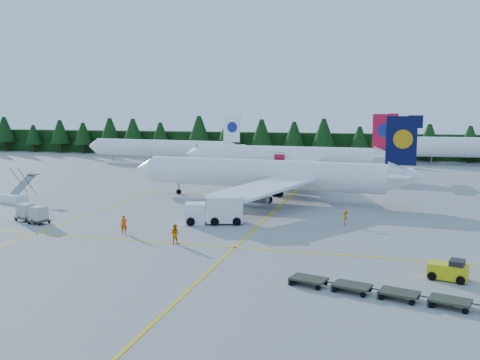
% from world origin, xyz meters
% --- Properties ---
extents(ground, '(320.00, 320.00, 0.00)m').
position_xyz_m(ground, '(0.00, 0.00, 0.00)').
color(ground, '#9F9E99').
rests_on(ground, ground).
extents(taxi_stripe_a, '(0.25, 120.00, 0.01)m').
position_xyz_m(taxi_stripe_a, '(-14.00, 20.00, 0.01)').
color(taxi_stripe_a, yellow).
rests_on(taxi_stripe_a, ground).
extents(taxi_stripe_b, '(0.25, 120.00, 0.01)m').
position_xyz_m(taxi_stripe_b, '(6.00, 20.00, 0.01)').
color(taxi_stripe_b, yellow).
rests_on(taxi_stripe_b, ground).
extents(taxi_stripe_cross, '(80.00, 0.25, 0.01)m').
position_xyz_m(taxi_stripe_cross, '(0.00, -6.00, 0.01)').
color(taxi_stripe_cross, yellow).
rests_on(taxi_stripe_cross, ground).
extents(treeline_hedge, '(220.00, 4.00, 6.00)m').
position_xyz_m(treeline_hedge, '(0.00, 82.00, 3.00)').
color(treeline_hedge, black).
rests_on(treeline_hedge, ground).
extents(airliner_navy, '(38.38, 31.47, 11.16)m').
position_xyz_m(airliner_navy, '(2.10, 19.05, 3.36)').
color(airliner_navy, white).
rests_on(airliner_navy, ground).
extents(airliner_red, '(38.21, 31.39, 11.11)m').
position_xyz_m(airliner_red, '(-0.04, 44.90, 3.34)').
color(airliner_red, white).
rests_on(airliner_red, ground).
extents(airliner_far_left, '(37.37, 7.24, 10.87)m').
position_xyz_m(airliner_far_left, '(-30.41, 58.67, 3.41)').
color(airliner_far_left, white).
rests_on(airliner_far_left, ground).
extents(airstairs, '(4.09, 5.56, 3.37)m').
position_xyz_m(airstairs, '(-28.05, 8.80, 0.73)').
color(airstairs, white).
rests_on(airstairs, ground).
extents(service_truck, '(6.40, 3.84, 2.91)m').
position_xyz_m(service_truck, '(1.24, 2.95, 1.44)').
color(service_truck, silver).
rests_on(service_truck, ground).
extents(baggage_tug, '(2.94, 2.06, 1.43)m').
position_xyz_m(baggage_tug, '(23.07, -10.50, 0.70)').
color(baggage_tug, yellow).
rests_on(baggage_tug, ground).
extents(dolly_train, '(14.66, 4.64, 0.14)m').
position_xyz_m(dolly_train, '(19.56, -15.53, 0.46)').
color(dolly_train, '#353A2A').
rests_on(dolly_train, ground).
extents(uld_pair, '(4.70, 3.01, 1.55)m').
position_xyz_m(uld_pair, '(-17.74, -1.54, 1.04)').
color(uld_pair, '#353A2A').
rests_on(uld_pair, ground).
extents(crew_a, '(0.76, 0.63, 1.78)m').
position_xyz_m(crew_a, '(-5.82, -3.72, 0.89)').
color(crew_a, '#E74804').
rests_on(crew_a, ground).
extents(crew_b, '(0.88, 0.70, 1.78)m').
position_xyz_m(crew_b, '(0.39, -6.01, 0.89)').
color(crew_b, orange).
rests_on(crew_b, ground).
extents(crew_c, '(0.50, 0.69, 1.58)m').
position_xyz_m(crew_c, '(14.71, 5.64, 0.79)').
color(crew_c, '#D66E04').
rests_on(crew_c, ground).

